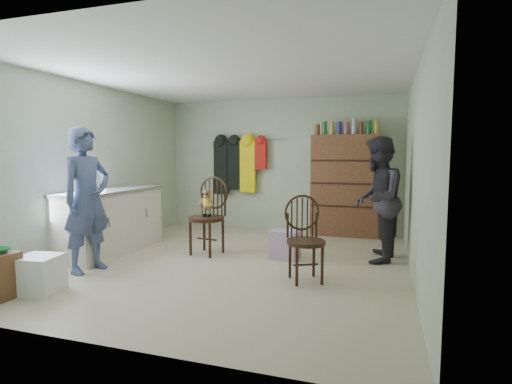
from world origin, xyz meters
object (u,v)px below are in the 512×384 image
(chair_front, at_px, (209,211))
(chair_far, at_px, (305,235))
(dresser, at_px, (346,185))
(counter, at_px, (112,221))

(chair_front, relative_size, chair_far, 1.14)
(dresser, bearing_deg, chair_far, -94.26)
(counter, distance_m, chair_far, 3.03)
(counter, xyz_separation_m, chair_far, (3.00, -0.43, 0.06))
(counter, height_order, dresser, dresser)
(dresser, bearing_deg, chair_front, -132.74)
(chair_far, height_order, dresser, dresser)
(chair_front, bearing_deg, dresser, 56.50)
(chair_far, xyz_separation_m, dresser, (0.20, 2.73, 0.39))
(counter, height_order, chair_far, chair_far)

